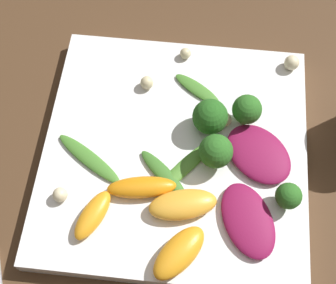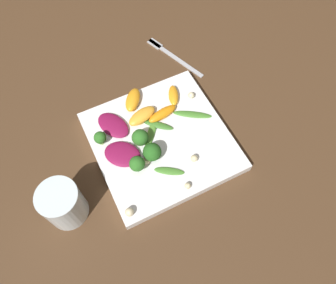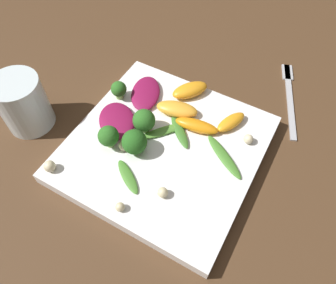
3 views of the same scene
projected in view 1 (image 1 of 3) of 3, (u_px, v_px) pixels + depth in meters
name	position (u px, v px, depth m)	size (l,w,h in m)	color
ground_plane	(175.00, 157.00, 0.56)	(2.40, 2.40, 0.00)	#4C331E
plate	(175.00, 153.00, 0.55)	(0.30, 0.30, 0.02)	white
radicchio_leaf_0	(248.00, 220.00, 0.50)	(0.10, 0.08, 0.01)	maroon
radicchio_leaf_1	(259.00, 157.00, 0.53)	(0.10, 0.10, 0.01)	maroon
orange_segment_0	(179.00, 253.00, 0.48)	(0.07, 0.07, 0.02)	orange
orange_segment_1	(93.00, 215.00, 0.50)	(0.06, 0.05, 0.02)	orange
orange_segment_2	(183.00, 205.00, 0.50)	(0.05, 0.08, 0.02)	#FCAD33
orange_segment_3	(142.00, 187.00, 0.51)	(0.04, 0.08, 0.02)	orange
broccoli_floret_0	(247.00, 110.00, 0.54)	(0.03, 0.03, 0.04)	#84AD5B
broccoli_floret_1	(288.00, 196.00, 0.50)	(0.03, 0.03, 0.04)	#7A9E51
broccoli_floret_2	(216.00, 152.00, 0.51)	(0.04, 0.04, 0.04)	#84AD5B
broccoli_floret_3	(210.00, 117.00, 0.53)	(0.04, 0.04, 0.04)	#84AD5B
arugula_sprig_0	(197.00, 89.00, 0.58)	(0.05, 0.07, 0.01)	#47842D
arugula_sprig_1	(89.00, 159.00, 0.53)	(0.07, 0.09, 0.01)	#47842D
arugula_sprig_2	(163.00, 174.00, 0.52)	(0.06, 0.07, 0.01)	#3D7528
arugula_sprig_3	(186.00, 166.00, 0.53)	(0.08, 0.07, 0.01)	#518E33
macadamia_nut_0	(292.00, 63.00, 0.59)	(0.02, 0.02, 0.02)	beige
macadamia_nut_1	(60.00, 195.00, 0.51)	(0.02, 0.02, 0.02)	beige
macadamia_nut_2	(147.00, 83.00, 0.57)	(0.02, 0.02, 0.02)	beige
macadamia_nut_3	(224.00, 120.00, 0.55)	(0.02, 0.02, 0.02)	beige
macadamia_nut_4	(185.00, 53.00, 0.59)	(0.01, 0.01, 0.01)	beige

